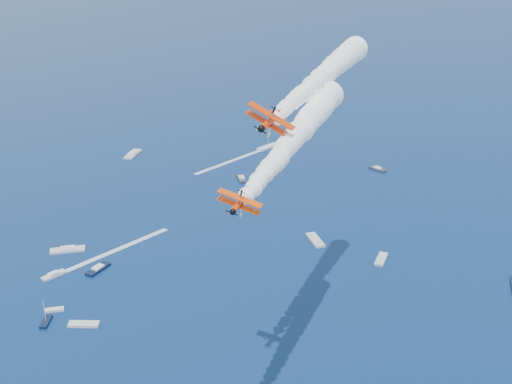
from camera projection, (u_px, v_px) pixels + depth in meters
biplane_lead at (270, 122)px, 121.21m from camera, size 12.75×13.79×9.68m
biplane_trail at (240, 203)px, 101.42m from camera, size 9.58×10.24×6.34m
smoke_trail_lead at (321, 78)px, 143.58m from camera, size 57.81×51.49×10.33m
smoke_trail_trail at (295, 137)px, 124.45m from camera, size 57.94×54.47×10.33m
spectator_boats at (82, 231)px, 217.10m from camera, size 232.43×176.81×0.70m
boat_wakes at (182, 199)px, 241.46m from camera, size 107.39×54.90×0.04m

